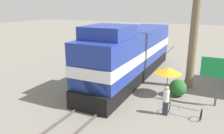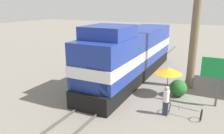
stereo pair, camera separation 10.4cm
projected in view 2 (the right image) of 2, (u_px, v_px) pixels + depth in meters
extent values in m
plane|color=slate|center=(116.00, 90.00, 16.29)|extent=(120.00, 120.00, 0.00)
cube|color=#4C4742|center=(107.00, 87.00, 16.57)|extent=(0.08, 38.21, 0.15)
cube|color=#4C4742|center=(125.00, 90.00, 15.96)|extent=(0.08, 38.21, 0.15)
cube|color=black|center=(132.00, 71.00, 18.95)|extent=(2.73, 14.74, 1.14)
cube|color=navy|center=(133.00, 48.00, 18.39)|extent=(2.97, 14.15, 2.88)
cube|color=white|center=(133.00, 51.00, 18.47)|extent=(3.01, 14.30, 0.70)
cube|color=white|center=(97.00, 76.00, 13.37)|extent=(2.53, 2.06, 1.58)
cube|color=navy|center=(109.00, 32.00, 14.07)|extent=(2.79, 3.24, 0.82)
cylinder|color=#726047|center=(195.00, 30.00, 15.57)|extent=(0.58, 0.58, 8.81)
cylinder|color=#4C4C4C|center=(167.00, 83.00, 14.99)|extent=(0.05, 0.05, 1.94)
cone|color=orange|center=(168.00, 70.00, 14.75)|extent=(1.83, 1.83, 0.41)
cube|color=#595959|center=(217.00, 93.00, 13.43)|extent=(0.12, 0.12, 1.82)
cube|color=#198C3F|center=(220.00, 69.00, 13.00)|extent=(2.14, 0.08, 1.26)
sphere|color=#236028|center=(178.00, 88.00, 15.02)|extent=(1.18, 1.18, 1.18)
cube|color=#2D3347|center=(165.00, 108.00, 12.48)|extent=(0.30, 0.20, 0.84)
cylinder|color=silver|center=(166.00, 96.00, 12.27)|extent=(0.34, 0.34, 0.67)
sphere|color=tan|center=(167.00, 89.00, 12.14)|extent=(0.25, 0.25, 0.25)
torus|color=black|center=(169.00, 107.00, 12.76)|extent=(0.09, 0.67, 0.67)
torus|color=black|center=(201.00, 115.00, 11.89)|extent=(0.09, 0.67, 0.67)
cube|color=slate|center=(185.00, 108.00, 12.27)|extent=(1.52, 0.14, 0.04)
cylinder|color=slate|center=(179.00, 108.00, 12.45)|extent=(0.04, 0.04, 0.28)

